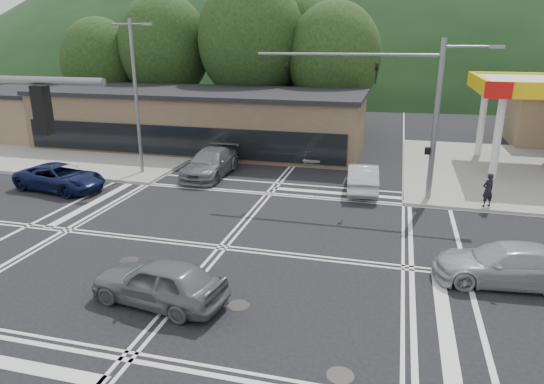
% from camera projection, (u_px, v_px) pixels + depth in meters
% --- Properties ---
extents(ground, '(120.00, 120.00, 0.00)m').
position_uv_depth(ground, '(222.00, 248.00, 19.36)').
color(ground, black).
rests_on(ground, ground).
extents(sidewalk_ne, '(16.00, 16.00, 0.15)m').
position_uv_depth(sidewalk_ne, '(539.00, 173.00, 29.56)').
color(sidewalk_ne, gray).
rests_on(sidewalk_ne, ground).
extents(sidewalk_nw, '(16.00, 16.00, 0.15)m').
position_uv_depth(sidewalk_nw, '(105.00, 147.00, 36.76)').
color(sidewalk_nw, gray).
rests_on(sidewalk_nw, ground).
extents(commercial_row, '(24.00, 8.00, 4.00)m').
position_uv_depth(commercial_row, '(200.00, 121.00, 36.33)').
color(commercial_row, brown).
rests_on(commercial_row, ground).
extents(commercial_nw, '(8.00, 7.00, 3.60)m').
position_uv_depth(commercial_nw, '(21.00, 115.00, 40.23)').
color(commercial_nw, '#846B4F').
rests_on(commercial_nw, ground).
extents(hill_north, '(252.00, 126.00, 140.00)m').
position_uv_depth(hill_north, '(370.00, 76.00, 102.27)').
color(hill_north, black).
rests_on(hill_north, ground).
extents(tree_n_a, '(8.00, 8.00, 11.75)m').
position_uv_depth(tree_n_a, '(164.00, 47.00, 42.65)').
color(tree_n_a, '#382619').
rests_on(tree_n_a, ground).
extents(tree_n_b, '(9.00, 9.00, 12.98)m').
position_uv_depth(tree_n_b, '(251.00, 40.00, 40.53)').
color(tree_n_b, '#382619').
rests_on(tree_n_b, ground).
extents(tree_n_c, '(7.60, 7.60, 10.87)m').
position_uv_depth(tree_n_c, '(334.00, 57.00, 39.24)').
color(tree_n_c, '#382619').
rests_on(tree_n_c, ground).
extents(tree_n_d, '(6.80, 6.80, 9.76)m').
position_uv_depth(tree_n_d, '(100.00, 62.00, 43.56)').
color(tree_n_d, '#382619').
rests_on(tree_n_d, ground).
extents(tree_n_e, '(8.40, 8.40, 11.98)m').
position_uv_depth(tree_n_e, '(307.00, 47.00, 43.45)').
color(tree_n_e, '#382619').
rests_on(tree_n_e, ground).
extents(streetlight_nw, '(2.50, 0.25, 9.00)m').
position_uv_depth(streetlight_nw, '(137.00, 91.00, 28.13)').
color(streetlight_nw, slate).
rests_on(streetlight_nw, ground).
extents(signal_mast_ne, '(11.65, 0.30, 8.00)m').
position_uv_depth(signal_mast_ne, '(411.00, 100.00, 23.70)').
color(signal_mast_ne, slate).
rests_on(signal_mast_ne, ground).
extents(car_blue_west, '(5.38, 3.06, 1.42)m').
position_uv_depth(car_blue_west, '(60.00, 177.00, 26.45)').
color(car_blue_west, '#0D1439').
rests_on(car_blue_west, ground).
extents(car_grey_center, '(4.59, 2.39, 1.49)m').
position_uv_depth(car_grey_center, '(159.00, 282.00, 15.13)').
color(car_grey_center, slate).
rests_on(car_grey_center, ground).
extents(car_silver_east, '(4.96, 2.38, 1.39)m').
position_uv_depth(car_silver_east, '(507.00, 264.00, 16.39)').
color(car_silver_east, '#A7ABAE').
rests_on(car_silver_east, ground).
extents(car_queue_a, '(2.00, 4.69, 1.50)m').
position_uv_depth(car_queue_a, '(363.00, 177.00, 26.27)').
color(car_queue_a, silver).
rests_on(car_queue_a, ground).
extents(car_queue_b, '(2.32, 4.82, 1.59)m').
position_uv_depth(car_queue_b, '(318.00, 149.00, 32.79)').
color(car_queue_b, beige).
rests_on(car_queue_b, ground).
extents(car_northbound, '(2.23, 5.48, 1.59)m').
position_uv_depth(car_northbound, '(210.00, 163.00, 29.05)').
color(car_northbound, slate).
rests_on(car_northbound, ground).
extents(pedestrian, '(0.73, 0.66, 1.67)m').
position_uv_depth(pedestrian, '(488.00, 190.00, 23.36)').
color(pedestrian, black).
rests_on(pedestrian, sidewalk_ne).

